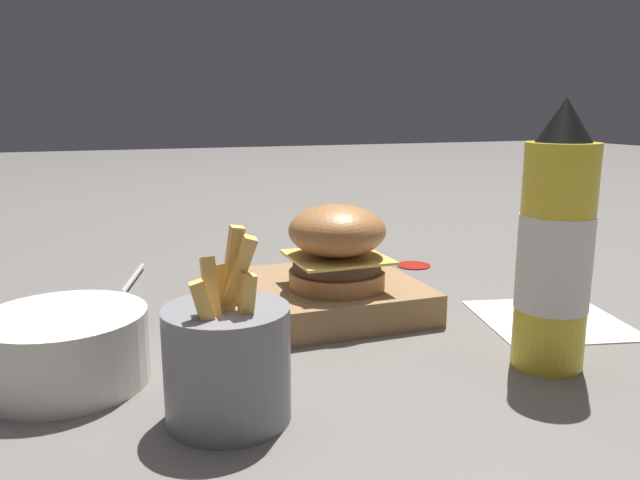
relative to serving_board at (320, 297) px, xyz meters
The scene contains 9 objects.
ground_plane 0.05m from the serving_board, 40.85° to the right, with size 6.00×6.00×0.00m, color #5B5651.
serving_board is the anchor object (origin of this frame).
burger 0.07m from the serving_board, 111.11° to the left, with size 0.11×0.11×0.09m.
ketchup_bottle 0.28m from the serving_board, 123.54° to the left, with size 0.07×0.07×0.25m.
fries_basket 0.27m from the serving_board, 54.39° to the left, with size 0.10×0.10×0.15m.
side_bowl 0.29m from the serving_board, 20.99° to the left, with size 0.14×0.14×0.06m.
spoon 0.26m from the serving_board, 35.64° to the right, with size 0.06×0.18×0.01m.
ketchup_puddle 0.26m from the serving_board, 143.84° to the right, with size 0.05×0.05×0.00m.
parchment_square 0.26m from the serving_board, 152.93° to the left, with size 0.18×0.18×0.00m.
Camera 1 is at (0.21, 0.69, 0.24)m, focal length 35.00 mm.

